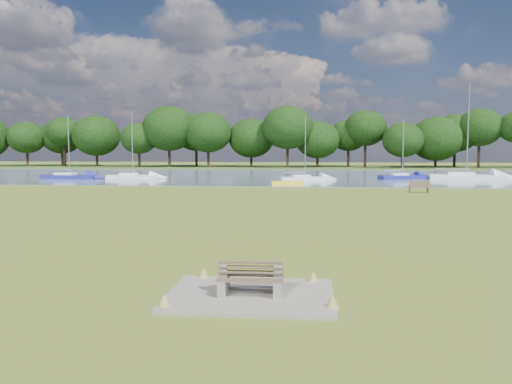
# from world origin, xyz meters

# --- Properties ---
(ground) EXTENTS (220.00, 220.00, 0.00)m
(ground) POSITION_xyz_m (0.00, 0.00, 0.00)
(ground) COLOR olive
(river) EXTENTS (220.00, 40.00, 0.10)m
(river) POSITION_xyz_m (0.00, 42.00, 0.00)
(river) COLOR slate
(river) RESTS_ON ground
(far_bank) EXTENTS (220.00, 20.00, 0.40)m
(far_bank) POSITION_xyz_m (0.00, 72.00, 0.00)
(far_bank) COLOR #4C6626
(far_bank) RESTS_ON ground
(concrete_pad) EXTENTS (4.20, 3.20, 0.10)m
(concrete_pad) POSITION_xyz_m (0.00, -14.00, 0.05)
(concrete_pad) COLOR gray
(concrete_pad) RESTS_ON ground
(bench_pair) EXTENTS (1.67, 1.01, 0.89)m
(bench_pair) POSITION_xyz_m (0.00, -14.00, 0.46)
(bench_pair) COLOR gray
(bench_pair) RESTS_ON concrete_pad
(riverbank_bench) EXTENTS (1.69, 0.56, 1.04)m
(riverbank_bench) POSITION_xyz_m (11.13, 16.99, 0.52)
(riverbank_bench) COLOR brown
(riverbank_bench) RESTS_ON ground
(kayak) EXTENTS (3.37, 1.25, 0.33)m
(kayak) POSITION_xyz_m (-0.31, 25.30, 0.21)
(kayak) COLOR yellow
(kayak) RESTS_ON river
(tree_line) EXTENTS (124.62, 9.14, 11.06)m
(tree_line) POSITION_xyz_m (-9.41, 68.00, 6.58)
(tree_line) COLOR black
(tree_line) RESTS_ON far_bank
(sailboat_0) EXTENTS (8.84, 3.29, 11.41)m
(sailboat_0) POSITION_xyz_m (20.73, 35.56, 0.58)
(sailboat_0) COLOR silver
(sailboat_0) RESTS_ON river
(sailboat_1) EXTENTS (6.75, 2.01, 7.65)m
(sailboat_1) POSITION_xyz_m (-27.01, 31.68, 0.51)
(sailboat_1) COLOR navy
(sailboat_1) RESTS_ON river
(sailboat_2) EXTENTS (6.01, 3.42, 7.09)m
(sailboat_2) POSITION_xyz_m (13.18, 35.21, 0.49)
(sailboat_2) COLOR navy
(sailboat_2) RESTS_ON river
(sailboat_4) EXTENTS (6.46, 2.59, 7.98)m
(sailboat_4) POSITION_xyz_m (-19.44, 32.65, 0.49)
(sailboat_4) COLOR silver
(sailboat_4) RESTS_ON river
(sailboat_5) EXTENTS (6.00, 2.99, 7.33)m
(sailboat_5) POSITION_xyz_m (1.46, 31.50, 0.45)
(sailboat_5) COLOR silver
(sailboat_5) RESTS_ON river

